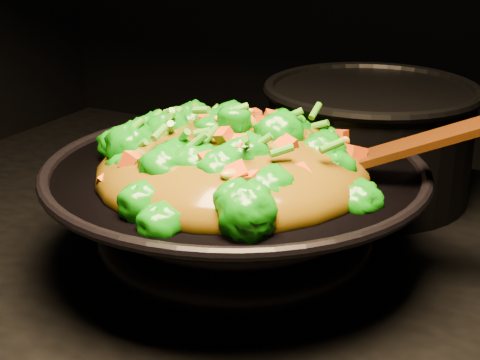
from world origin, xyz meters
The scene contains 4 objects.
wok centered at (-0.08, 0.05, 0.95)m, with size 0.37×0.37×0.10m, color black, non-canonical shape.
stir_fry centered at (-0.07, 0.03, 1.05)m, with size 0.26×0.26×0.09m, color #0E7608, non-canonical shape.
spatula centered at (0.10, 0.09, 1.05)m, with size 0.26×0.04×0.01m, color #351106.
back_pot centered at (-0.03, 0.29, 0.97)m, with size 0.25×0.25×0.14m, color black.
Camera 1 is at (0.24, -0.55, 1.26)m, focal length 55.00 mm.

